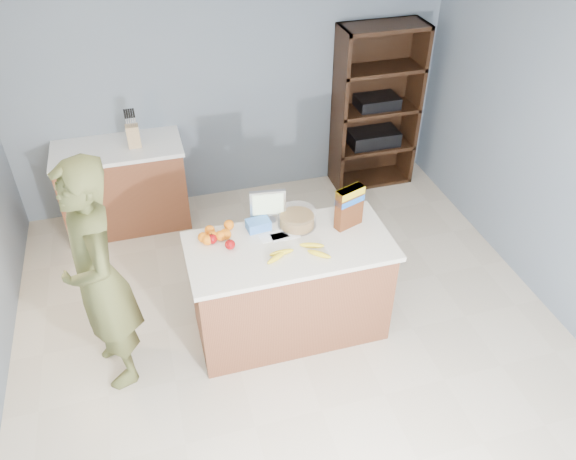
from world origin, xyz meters
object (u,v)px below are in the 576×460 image
object	(u,v)px
counter_peninsula	(290,291)
tv	(268,205)
person	(99,279)
cereal_box	(349,204)
shelving_unit	(374,110)

from	to	relation	value
counter_peninsula	tv	xyz separation A→B (m)	(-0.08, 0.33, 0.64)
person	tv	size ratio (longest dim) A/B	6.61
counter_peninsula	cereal_box	bearing A→B (deg)	12.02
counter_peninsula	tv	size ratio (longest dim) A/B	5.53
person	tv	xyz separation A→B (m)	(1.30, 0.38, 0.13)
shelving_unit	cereal_box	world-z (taller)	shelving_unit
shelving_unit	tv	distance (m)	2.38
shelving_unit	tv	world-z (taller)	shelving_unit
person	cereal_box	distance (m)	1.90
person	cereal_box	world-z (taller)	person
shelving_unit	cereal_box	size ratio (longest dim) A/B	5.26
counter_peninsula	person	size ratio (longest dim) A/B	0.84
tv	person	bearing A→B (deg)	-163.88
counter_peninsula	shelving_unit	world-z (taller)	shelving_unit
person	cereal_box	bearing A→B (deg)	79.83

